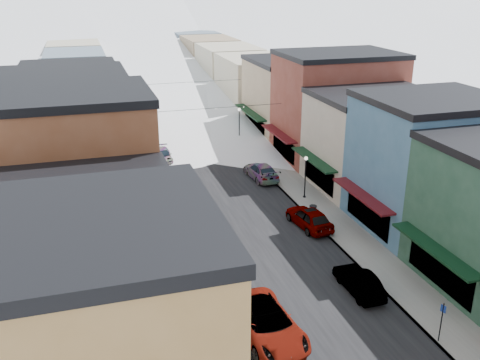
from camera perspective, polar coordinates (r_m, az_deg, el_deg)
road at (r=75.70m, az=-7.04°, el=6.30°), size 10.00×160.00×0.01m
sidewalk_left at (r=74.90m, az=-12.04°, el=5.90°), size 3.20×160.00×0.15m
sidewalk_right at (r=77.02m, az=-2.18°, el=6.75°), size 3.20×160.00×0.15m
curb_left at (r=75.04m, az=-10.86°, el=6.01°), size 0.10×160.00×0.15m
curb_right at (r=76.66m, az=-3.31°, el=6.66°), size 0.10×160.00×0.15m
bldg_l_cream at (r=28.51m, az=-16.85°, el=-9.55°), size 11.30×8.20×9.50m
bldg_l_brick_near at (r=35.15m, az=-18.13°, el=-1.08°), size 12.30×8.20×12.50m
bldg_l_grayblue at (r=43.72m, az=-17.18°, el=0.84°), size 11.30×9.20×9.00m
bldg_l_brick_far at (r=52.08m, az=-18.51°, el=4.99°), size 13.30×9.20×11.00m
bldg_l_tan at (r=61.88m, az=-17.43°, el=7.02°), size 11.30×11.20×10.00m
bldg_r_blue at (r=43.99m, az=19.47°, el=1.72°), size 11.30×9.20×10.50m
bldg_r_cream at (r=51.60m, az=14.10°, el=4.15°), size 12.30×9.20×9.00m
bldg_r_brick_far at (r=59.14m, az=10.24°, el=7.78°), size 13.30×9.20×11.50m
bldg_r_tan at (r=67.82m, az=5.63°, el=8.79°), size 11.30×11.20×9.50m
distant_blocks at (r=97.23m, az=-9.60°, el=11.78°), size 34.00×55.00×8.00m
overhead_cables at (r=62.33m, az=-5.24°, el=9.10°), size 16.40×15.04×0.04m
car_white_suv at (r=30.52m, az=2.91°, el=-15.02°), size 3.43×6.59×1.77m
car_silver_sedan at (r=43.11m, az=-3.63°, el=-4.01°), size 2.09×4.16×1.36m
car_dark_hatch at (r=44.14m, az=-4.50°, el=-3.26°), size 1.81×4.86×1.59m
car_silver_wagon at (r=58.66m, az=-8.26°, el=2.62°), size 2.05×4.66×1.33m
car_green_sedan at (r=35.20m, az=12.57°, el=-10.53°), size 1.59×4.43×1.46m
car_gray_suv at (r=43.00m, az=7.40°, el=-3.98°), size 2.62×5.20×1.70m
car_black_sedan at (r=52.96m, az=2.27°, el=0.96°), size 2.52×5.51×1.56m
car_lane_silver at (r=67.90m, az=-7.75°, el=5.27°), size 2.46×4.86×1.59m
car_lane_white at (r=80.38m, az=-6.21°, el=7.74°), size 2.65×5.56×1.53m
parking_sign at (r=31.58m, az=20.71°, el=-13.72°), size 0.13×0.31×2.38m
trash_can at (r=44.49m, az=7.78°, el=-3.35°), size 0.62×0.62×1.06m
streetlamp_near at (r=47.81m, az=7.00°, el=0.87°), size 0.32×0.32×3.84m
streetlamp_far at (r=63.60m, az=-0.08°, el=6.31°), size 0.35×0.35×4.26m
snow_pile_near at (r=35.22m, az=-2.43°, el=-10.41°), size 2.47×2.72×1.04m
snow_pile_mid at (r=39.51m, az=-4.28°, el=-6.70°), size 2.65×2.83×1.12m
snow_pile_far at (r=59.13m, az=-8.72°, el=2.56°), size 2.38×2.66×1.01m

